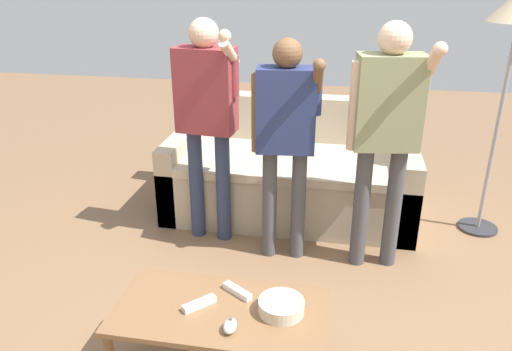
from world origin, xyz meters
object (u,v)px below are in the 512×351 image
couch (291,174)px  player_center (286,127)px  player_left (207,107)px  player_right (386,121)px  coffee_table (221,319)px  game_remote_wand_near (237,291)px  game_remote_wand_far (199,304)px  game_remote_nunchuk (230,326)px  snack_bowl (281,306)px

couch → player_center: (0.04, -0.70, 0.61)m
couch → player_left: (-0.51, -0.55, 0.67)m
couch → player_right: 1.16m
coffee_table → player_center: player_center is taller
player_left → couch: bearing=47.2°
game_remote_wand_near → game_remote_wand_far: 0.19m
game_remote_nunchuk → player_left: (-0.48, 1.44, 0.52)m
coffee_table → player_right: 1.50m
coffee_table → game_remote_wand_near: size_ratio=6.21×
player_left → player_center: size_ratio=1.06×
coffee_table → player_right: player_right is taller
player_right → game_remote_wand_near: player_right is taller
player_center → player_right: player_right is taller
coffee_table → snack_bowl: size_ratio=4.70×
couch → game_remote_nunchuk: (-0.03, -1.99, 0.14)m
snack_bowl → player_left: 1.54m
coffee_table → game_remote_nunchuk: bearing=-59.8°
snack_bowl → game_remote_nunchuk: (-0.19, -0.16, -0.01)m
couch → coffee_table: size_ratio=1.95×
player_left → player_right: bearing=-7.6°
game_remote_wand_near → couch: bearing=88.3°
player_right → game_remote_wand_far: (-0.83, -1.16, -0.55)m
coffee_table → couch: bearing=86.8°
couch → player_right: bearing=-48.0°
snack_bowl → game_remote_wand_near: size_ratio=1.32×
game_remote_nunchuk → game_remote_wand_far: (-0.17, 0.13, -0.01)m
player_center → player_right: 0.60m
couch → player_center: player_center is taller
couch → game_remote_wand_far: couch is taller
couch → game_remote_wand_near: couch is taller
snack_bowl → player_right: player_right is taller
player_left → game_remote_wand_far: player_left is taller
player_right → game_remote_wand_far: bearing=-125.5°
coffee_table → game_remote_wand_far: (-0.10, 0.00, 0.07)m
coffee_table → game_remote_wand_far: bearing=179.9°
snack_bowl → game_remote_nunchuk: 0.25m
couch → game_remote_nunchuk: 1.99m
couch → game_remote_wand_near: 1.74m
player_left → player_center: bearing=-16.1°
snack_bowl → game_remote_wand_near: bearing=156.8°
snack_bowl → coffee_table: bearing=-174.1°
game_remote_nunchuk → game_remote_wand_far: game_remote_nunchuk is taller
player_center → game_remote_wand_far: player_center is taller
player_right → coffee_table: bearing=-122.2°
couch → coffee_table: bearing=-93.2°
coffee_table → player_right: (0.73, 1.16, 0.61)m
couch → game_remote_wand_far: 1.87m
game_remote_nunchuk → game_remote_wand_near: size_ratio=0.57×
player_right → game_remote_wand_far: 1.53m
player_left → snack_bowl: bearing=-62.3°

